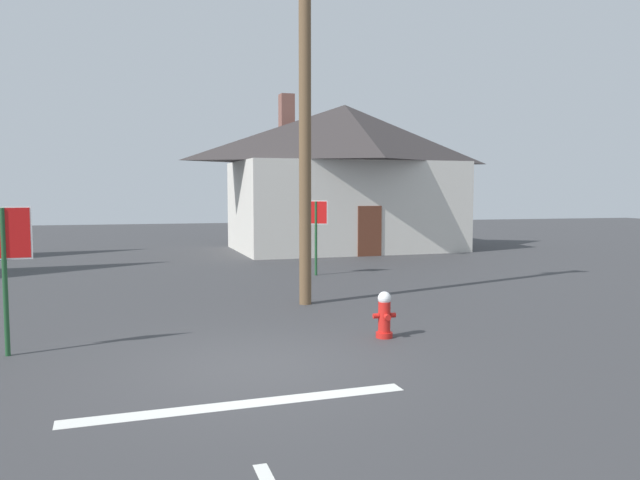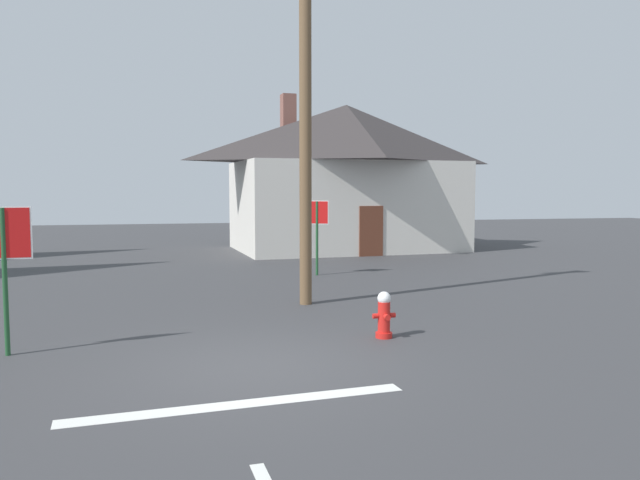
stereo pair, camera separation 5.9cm
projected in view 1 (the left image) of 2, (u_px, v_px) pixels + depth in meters
The scene contains 7 objects.
ground_plane at pixel (260, 368), 9.61m from camera, with size 80.00×80.00×0.10m, color #38383A.
lane_stop_bar at pixel (242, 404), 7.83m from camera, with size 4.34×0.30×0.01m, color silver.
stop_sign_near at pixel (4, 249), 9.97m from camera, with size 0.85×0.08×2.41m.
fire_hydrant at pixel (384, 315), 11.31m from camera, with size 0.42×0.36×0.84m.
utility_pole at pixel (305, 92), 14.25m from camera, with size 1.60×0.28×9.40m.
stop_sign_far at pixel (316, 222), 19.38m from camera, with size 0.66×0.33×2.32m.
house at pixel (344, 175), 27.53m from camera, with size 10.51×6.97×6.81m.
Camera 1 is at (-1.37, -9.36, 2.69)m, focal length 35.27 mm.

